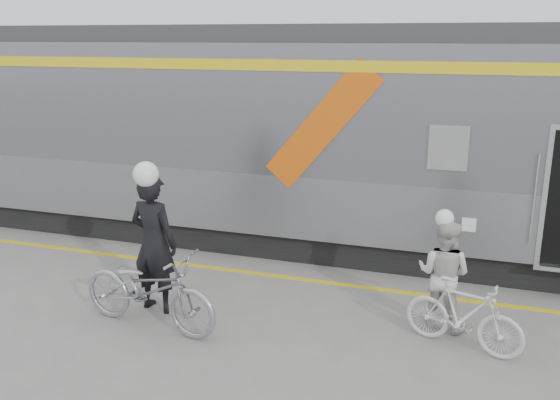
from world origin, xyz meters
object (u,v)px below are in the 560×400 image
at_px(man, 154,243).
at_px(woman, 444,274).
at_px(bicycle_left, 149,289).
at_px(bicycle_right, 464,315).

bearing_deg(man, woman, -161.64).
height_order(man, woman, man).
relative_size(man, bicycle_left, 0.95).
xyz_separation_m(man, bicycle_right, (4.32, 0.20, -0.56)).
relative_size(woman, bicycle_right, 0.99).
height_order(man, bicycle_right, man).
distance_m(bicycle_left, bicycle_right, 4.19).
xyz_separation_m(man, bicycle_left, (0.20, -0.55, -0.46)).
distance_m(man, bicycle_right, 4.36).
bearing_deg(bicycle_right, woman, 46.09).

